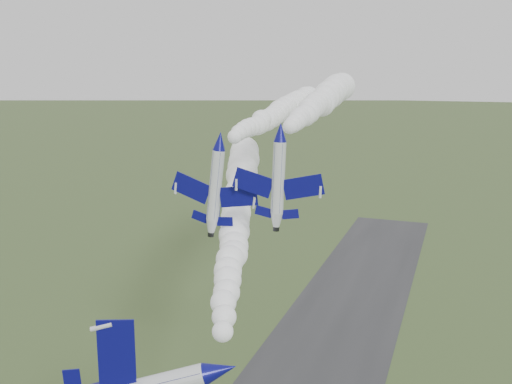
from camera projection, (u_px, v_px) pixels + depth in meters
The scene contains 6 objects.
jet_lead at pixel (221, 371), 41.36m from camera, with size 7.16×13.68×11.45m.
smoke_trail_jet_lead at pixel (239, 203), 83.09m from camera, with size 5.86×79.47×5.86m, color white, non-canonical shape.
jet_pair_left at pixel (219, 141), 66.30m from camera, with size 10.71×12.89×3.23m.
smoke_trail_jet_pair_left at pixel (281, 112), 99.30m from camera, with size 5.04×63.63×5.04m, color white, non-canonical shape.
jet_pair_right at pixel (280, 132), 63.32m from camera, with size 10.54×12.56×3.11m.
smoke_trail_jet_pair_right at pixel (321, 102), 92.05m from camera, with size 5.50×55.88×5.50m, color white, non-canonical shape.
Camera 1 is at (21.44, -37.61, 51.35)m, focal length 40.00 mm.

